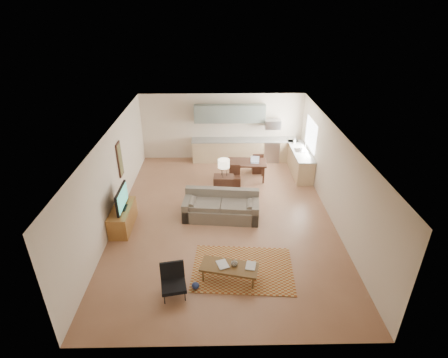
{
  "coord_description": "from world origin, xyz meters",
  "views": [
    {
      "loc": [
        -0.17,
        -9.01,
        6.0
      ],
      "look_at": [
        0.0,
        0.3,
        1.15
      ],
      "focal_mm": 28.0,
      "sensor_mm": 36.0,
      "label": 1
    }
  ],
  "objects_px": {
    "sofa": "(221,206)",
    "dining_table": "(247,170)",
    "console_table": "(224,187)",
    "coffee_table": "(229,273)",
    "tv_credenza": "(123,218)",
    "armchair": "(173,283)"
  },
  "relations": [
    {
      "from": "console_table",
      "to": "dining_table",
      "type": "relative_size",
      "value": 0.56
    },
    {
      "from": "coffee_table",
      "to": "tv_credenza",
      "type": "bearing_deg",
      "value": 156.91
    },
    {
      "from": "sofa",
      "to": "dining_table",
      "type": "relative_size",
      "value": 1.7
    },
    {
      "from": "coffee_table",
      "to": "armchair",
      "type": "xyz_separation_m",
      "value": [
        -1.26,
        -0.46,
        0.16
      ]
    },
    {
      "from": "sofa",
      "to": "armchair",
      "type": "bearing_deg",
      "value": -103.59
    },
    {
      "from": "dining_table",
      "to": "coffee_table",
      "type": "bearing_deg",
      "value": -95.34
    },
    {
      "from": "armchair",
      "to": "tv_credenza",
      "type": "bearing_deg",
      "value": 112.79
    },
    {
      "from": "tv_credenza",
      "to": "dining_table",
      "type": "bearing_deg",
      "value": 37.85
    },
    {
      "from": "console_table",
      "to": "sofa",
      "type": "bearing_deg",
      "value": -91.72
    },
    {
      "from": "dining_table",
      "to": "armchair",
      "type": "bearing_deg",
      "value": -106.58
    },
    {
      "from": "sofa",
      "to": "dining_table",
      "type": "distance_m",
      "value": 2.71
    },
    {
      "from": "armchair",
      "to": "dining_table",
      "type": "distance_m",
      "value": 6.03
    },
    {
      "from": "armchair",
      "to": "console_table",
      "type": "height_order",
      "value": "console_table"
    },
    {
      "from": "armchair",
      "to": "coffee_table",
      "type": "bearing_deg",
      "value": 9.63
    },
    {
      "from": "armchair",
      "to": "sofa",
      "type": "bearing_deg",
      "value": 60.03
    },
    {
      "from": "coffee_table",
      "to": "dining_table",
      "type": "bearing_deg",
      "value": 94.33
    },
    {
      "from": "sofa",
      "to": "console_table",
      "type": "relative_size",
      "value": 3.06
    },
    {
      "from": "sofa",
      "to": "armchair",
      "type": "height_order",
      "value": "sofa"
    },
    {
      "from": "sofa",
      "to": "dining_table",
      "type": "xyz_separation_m",
      "value": [
        0.97,
        2.53,
        -0.06
      ]
    },
    {
      "from": "dining_table",
      "to": "console_table",
      "type": "bearing_deg",
      "value": -120.65
    },
    {
      "from": "sofa",
      "to": "console_table",
      "type": "height_order",
      "value": "sofa"
    },
    {
      "from": "console_table",
      "to": "dining_table",
      "type": "bearing_deg",
      "value": 58.7
    }
  ]
}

